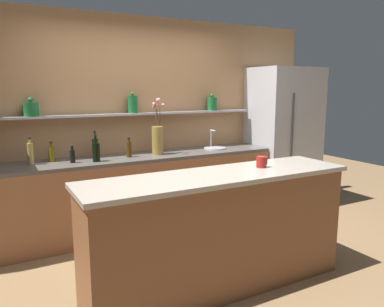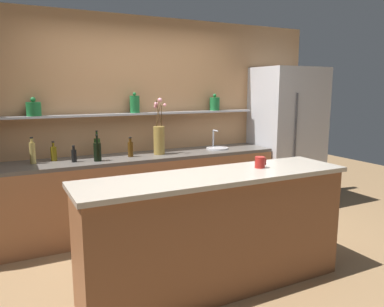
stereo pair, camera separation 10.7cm
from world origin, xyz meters
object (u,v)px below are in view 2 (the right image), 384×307
object	(u,v)px
bottle_spirit_0	(130,149)
bottle_spirit_1	(33,152)
bottle_oil_2	(54,153)
refrigerator	(287,138)
bottle_wine_4	(97,147)
coffee_mug	(260,162)
sink_fixture	(217,147)
bottle_sauce_3	(74,155)
flower_vase	(159,138)
bottle_wine_5	(97,152)

from	to	relation	value
bottle_spirit_0	bottle_spirit_1	bearing A→B (deg)	175.74
bottle_spirit_1	bottle_oil_2	world-z (taller)	bottle_spirit_1
refrigerator	bottle_wine_4	xyz separation A→B (m)	(-2.71, 0.18, 0.03)
bottle_spirit_1	bottle_wine_4	size ratio (longest dim) A/B	0.92
bottle_spirit_1	coffee_mug	distance (m)	2.41
sink_fixture	bottle_spirit_1	world-z (taller)	bottle_spirit_1
bottle_spirit_0	bottle_sauce_3	world-z (taller)	bottle_spirit_0
flower_vase	bottle_spirit_0	size ratio (longest dim) A/B	2.92
sink_fixture	bottle_wine_4	distance (m)	1.57
bottle_spirit_1	bottle_sauce_3	xyz separation A→B (m)	(0.41, -0.11, -0.05)
bottle_oil_2	bottle_spirit_1	bearing A→B (deg)	-163.75
flower_vase	bottle_oil_2	xyz separation A→B (m)	(-1.21, 0.13, -0.11)
bottle_wine_5	coffee_mug	size ratio (longest dim) A/B	2.68
bottle_wine_4	refrigerator	bearing A→B (deg)	-3.70
sink_fixture	coffee_mug	distance (m)	1.69
bottle_oil_2	bottle_spirit_0	bearing A→B (deg)	-9.65
bottle_wine_4	bottle_spirit_0	bearing A→B (deg)	-24.99
refrigerator	coffee_mug	world-z (taller)	refrigerator
bottle_spirit_1	bottle_wine_4	xyz separation A→B (m)	(0.71, 0.08, -0.01)
bottle_spirit_0	bottle_wine_5	size ratio (longest dim) A/B	0.79
refrigerator	bottle_spirit_1	bearing A→B (deg)	178.49
sink_fixture	coffee_mug	size ratio (longest dim) A/B	2.64
bottle_sauce_3	coffee_mug	world-z (taller)	coffee_mug
coffee_mug	bottle_wine_4	bearing A→B (deg)	121.22
bottle_oil_2	bottle_wine_4	xyz separation A→B (m)	(0.49, 0.02, 0.03)
bottle_spirit_1	bottle_sauce_3	distance (m)	0.43
flower_vase	bottle_oil_2	size ratio (longest dim) A/B	3.10
sink_fixture	bottle_wine_5	world-z (taller)	bottle_wine_5
bottle_wine_4	bottle_wine_5	world-z (taller)	bottle_wine_4
refrigerator	bottle_sauce_3	size ratio (longest dim) A/B	10.86
refrigerator	bottle_sauce_3	distance (m)	3.01
sink_fixture	bottle_wine_5	distance (m)	1.62
flower_vase	bottle_sauce_3	xyz separation A→B (m)	(-1.02, -0.04, -0.12)
bottle_spirit_0	coffee_mug	distance (m)	1.72
refrigerator	bottle_sauce_3	bearing A→B (deg)	-179.70
bottle_wine_4	coffee_mug	world-z (taller)	bottle_wine_4
bottle_spirit_0	bottle_spirit_1	size ratio (longest dim) A/B	0.81
bottle_spirit_0	bottle_wine_4	distance (m)	0.39
bottle_wine_5	bottle_sauce_3	bearing A→B (deg)	166.63
flower_vase	coffee_mug	bearing A→B (deg)	-78.18
flower_vase	bottle_spirit_1	size ratio (longest dim) A/B	2.38
bottle_spirit_0	bottle_wine_4	size ratio (longest dim) A/B	0.75
bottle_oil_2	bottle_wine_5	bearing A→B (deg)	-27.76
bottle_wine_5	bottle_wine_4	bearing A→B (deg)	77.28
sink_fixture	bottle_wine_4	size ratio (longest dim) A/B	0.93
sink_fixture	bottle_oil_2	size ratio (longest dim) A/B	1.32
sink_fixture	flower_vase	bearing A→B (deg)	-178.07
sink_fixture	bottle_spirit_1	bearing A→B (deg)	178.95
flower_vase	bottle_wine_5	distance (m)	0.79
bottle_spirit_0	flower_vase	bearing A→B (deg)	1.43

